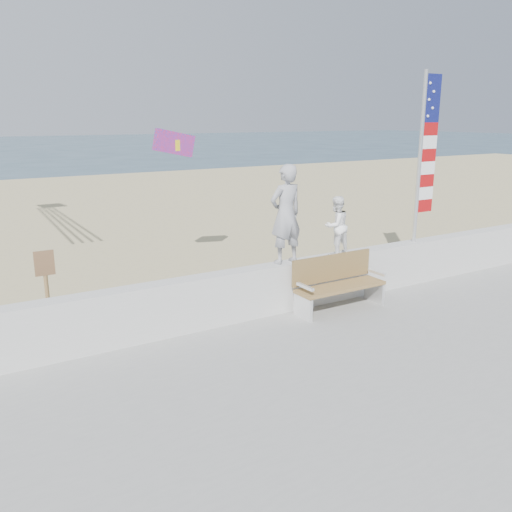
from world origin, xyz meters
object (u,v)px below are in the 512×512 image
object	(u,v)px
bench	(337,282)
flag	(425,151)
adult	(286,214)
child	(336,226)

from	to	relation	value
bench	flag	xyz separation A→B (m)	(2.57, 0.45, 2.30)
adult	bench	distance (m)	1.62
child	flag	distance (m)	2.64
adult	child	world-z (taller)	adult
child	flag	bearing A→B (deg)	173.81
child	bench	distance (m)	1.10
bench	child	bearing A→B (deg)	56.82
bench	flag	bearing A→B (deg)	10.00
child	flag	size ratio (longest dim) A/B	0.32
child	bench	bearing A→B (deg)	50.63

